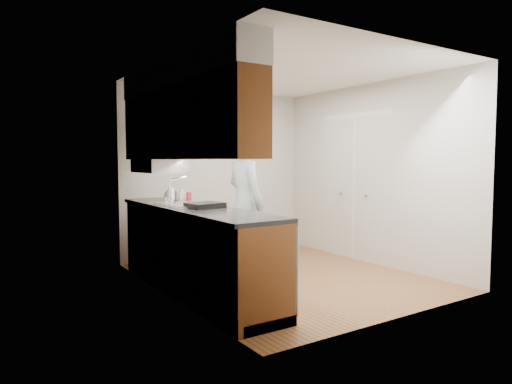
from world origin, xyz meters
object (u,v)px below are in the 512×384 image
person (245,195)px  soap_bottle_b (182,194)px  steel_can (177,196)px  dish_rack (205,205)px  soda_can (189,197)px  soap_bottle_c (170,193)px  soap_bottle_a (171,193)px

person → soap_bottle_b: (-0.62, 0.48, 0.00)m
soap_bottle_b → person: bearing=-38.1°
steel_can → dish_rack: size_ratio=0.36×
soda_can → steel_can: bearing=144.5°
soap_bottle_b → dish_rack: 0.87m
soap_bottle_c → soda_can: (0.12, -0.30, -0.04)m
person → soda_can: bearing=57.2°
person → steel_can: bearing=57.0°
soap_bottle_c → soap_bottle_a: bearing=-110.9°
person → steel_can: size_ratio=15.89×
soap_bottle_a → soap_bottle_c: 0.37m
soap_bottle_b → soda_can: soap_bottle_b is taller
soap_bottle_a → soap_bottle_b: 0.25m
soap_bottle_a → dish_rack: size_ratio=0.67×
steel_can → soap_bottle_c: bearing=90.0°
soap_bottle_a → soap_bottle_c: soap_bottle_a is taller
person → soap_bottle_a: person is taller
soap_bottle_c → soda_can: soap_bottle_c is taller
person → soda_can: size_ratio=17.59×
soda_can → dish_rack: size_ratio=0.32×
soap_bottle_b → soap_bottle_c: soap_bottle_c is taller
steel_can → dish_rack: bearing=-93.7°
soap_bottle_a → steel_can: size_ratio=1.86×
soap_bottle_b → soap_bottle_a: bearing=-144.8°
person → soap_bottle_b: person is taller
person → steel_can: person is taller
soap_bottle_c → soda_can: size_ratio=1.64×
soda_can → soap_bottle_a: bearing=-169.7°
soap_bottle_b → steel_can: 0.07m
soap_bottle_a → soap_bottle_c: bearing=69.1°
soap_bottle_a → soap_bottle_c: size_ratio=1.25×
soap_bottle_c → dish_rack: soap_bottle_c is taller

